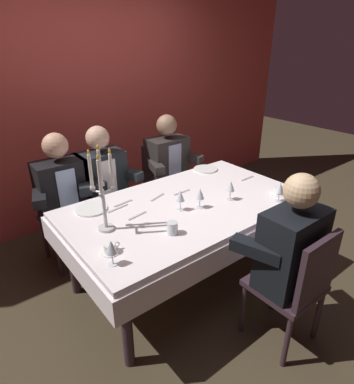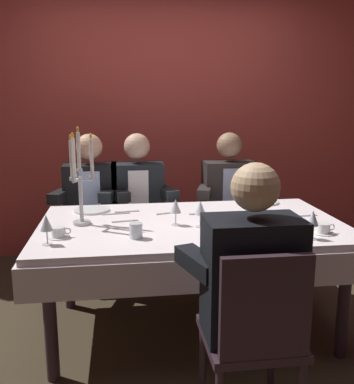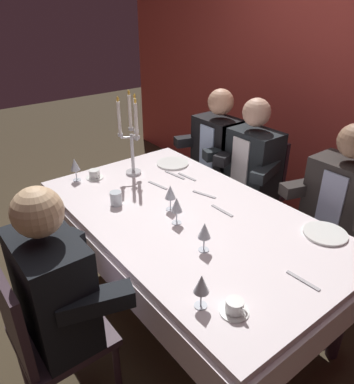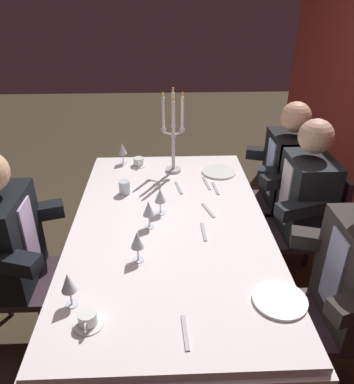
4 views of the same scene
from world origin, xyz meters
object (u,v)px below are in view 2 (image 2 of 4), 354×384
object	(u,v)px
wine_glass_0	(249,209)
wine_glass_2	(200,209)
seated_diner_1	(138,195)
dinner_plate_1	(263,202)
seated_diner_0	(91,196)
wine_glass_4	(313,219)
seated_diner_2	(252,277)
seated_diner_3	(228,192)
candelabra	(80,181)
wine_glass_1	(46,224)
dining_table	(191,240)
wine_glass_3	(176,207)
dinner_plate_0	(92,210)
coffee_cup_0	(59,233)
water_tumbler_0	(136,231)
coffee_cup_1	(323,229)

from	to	relation	value
wine_glass_0	wine_glass_2	xyz separation A→B (m)	(-0.29, 0.05, -0.00)
seated_diner_1	dinner_plate_1	bearing A→B (deg)	-25.29
seated_diner_0	wine_glass_4	bearing A→B (deg)	-45.74
seated_diner_2	seated_diner_3	bearing A→B (deg)	79.10
candelabra	wine_glass_1	distance (m)	0.43
wine_glass_0	seated_diner_3	distance (m)	1.07
dining_table	wine_glass_3	distance (m)	0.26
dinner_plate_0	wine_glass_3	size ratio (longest dim) A/B	1.49
candelabra	wine_glass_4	xyz separation A→B (m)	(1.29, -0.47, -0.16)
coffee_cup_0	seated_diner_1	xyz separation A→B (m)	(0.49, 1.10, -0.03)
wine_glass_3	water_tumbler_0	distance (m)	0.35
wine_glass_0	seated_diner_2	xyz separation A→B (m)	(-0.20, -0.72, -0.12)
dinner_plate_1	wine_glass_0	bearing A→B (deg)	-116.05
wine_glass_0	coffee_cup_1	size ratio (longest dim) A/B	1.24
coffee_cup_1	seated_diner_0	world-z (taller)	seated_diner_0
wine_glass_4	seated_diner_1	world-z (taller)	seated_diner_1
wine_glass_3	wine_glass_4	bearing A→B (deg)	-27.78
wine_glass_0	seated_diner_2	distance (m)	0.76
wine_glass_1	dinner_plate_1	bearing A→B (deg)	28.27
dinner_plate_0	water_tumbler_0	xyz separation A→B (m)	(0.28, -0.65, 0.04)
candelabra	wine_glass_3	bearing A→B (deg)	-9.39
wine_glass_4	coffee_cup_0	xyz separation A→B (m)	(-1.40, 0.21, -0.09)
wine_glass_1	wine_glass_2	distance (m)	0.90
wine_glass_1	seated_diner_3	bearing A→B (deg)	43.20
seated_diner_0	wine_glass_3	bearing A→B (deg)	-58.78
wine_glass_4	water_tumbler_0	distance (m)	0.98
wine_glass_2	candelabra	bearing A→B (deg)	167.61
dining_table	wine_glass_3	world-z (taller)	wine_glass_3
candelabra	seated_diner_3	distance (m)	1.45
water_tumbler_0	dinner_plate_1	bearing A→B (deg)	36.77
wine_glass_3	seated_diner_1	size ratio (longest dim) A/B	0.13
coffee_cup_1	seated_diner_0	bearing A→B (deg)	138.59
candelabra	seated_diner_1	xyz separation A→B (m)	(0.38, 0.85, -0.28)
dining_table	coffee_cup_0	distance (m)	0.83
dinner_plate_1	wine_glass_4	world-z (taller)	wine_glass_4
wine_glass_1	wine_glass_3	distance (m)	0.78
coffee_cup_1	seated_diner_1	bearing A→B (deg)	129.57
wine_glass_3	wine_glass_0	bearing A→B (deg)	-14.36
wine_glass_3	coffee_cup_1	world-z (taller)	wine_glass_3
coffee_cup_0	coffee_cup_1	size ratio (longest dim) A/B	1.00
dining_table	candelabra	world-z (taller)	candelabra
candelabra	seated_diner_1	bearing A→B (deg)	65.56
seated_diner_0	seated_diner_2	distance (m)	1.94
coffee_cup_0	seated_diner_2	distance (m)	1.13
candelabra	wine_glass_4	bearing A→B (deg)	-20.06
wine_glass_4	seated_diner_2	size ratio (longest dim) A/B	0.13
dinner_plate_0	seated_diner_2	xyz separation A→B (m)	(0.77, -1.25, -0.01)
coffee_cup_1	dining_table	bearing A→B (deg)	154.39
wine_glass_1	seated_diner_3	world-z (taller)	seated_diner_3
wine_glass_3	seated_diner_0	size ratio (longest dim) A/B	0.13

